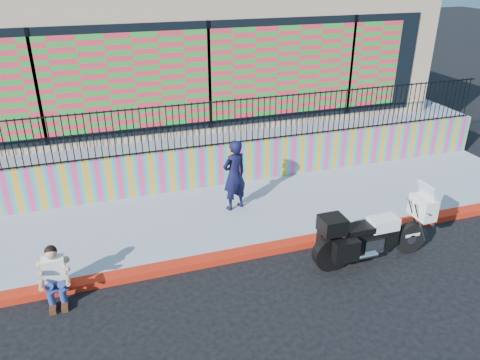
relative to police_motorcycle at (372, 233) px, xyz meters
name	(u,v)px	position (x,y,z in m)	size (l,w,h in m)	color
ground	(263,253)	(-1.96, 0.92, -0.66)	(90.00, 90.00, 0.00)	black
red_curb	(263,250)	(-1.96, 0.92, -0.58)	(16.00, 0.30, 0.15)	red
sidewalk	(239,213)	(-1.96, 2.57, -0.58)	(16.00, 3.00, 0.15)	#9097AD
mural_wall	(220,165)	(-1.96, 4.17, 0.04)	(16.00, 0.20, 1.10)	#DE3A7D
metal_fence	(219,123)	(-1.96, 4.17, 1.19)	(15.80, 0.04, 1.20)	black
elevated_platform	(181,113)	(-1.96, 9.27, -0.03)	(16.00, 10.00, 1.25)	#9097AD
storefront_building	(178,38)	(-1.96, 9.06, 2.59)	(14.00, 8.06, 4.00)	tan
police_motorcycle	(372,233)	(0.00, 0.00, 0.00)	(2.53, 0.84, 1.57)	black
police_officer	(234,175)	(-2.02, 2.75, 0.36)	(0.64, 0.42, 1.75)	black
seated_man	(56,280)	(-6.03, 0.66, -0.21)	(0.54, 0.71, 1.06)	navy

